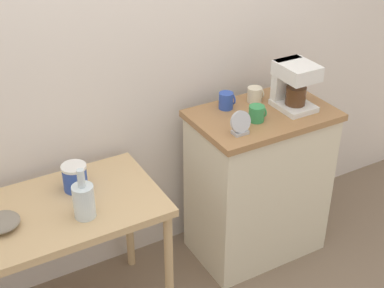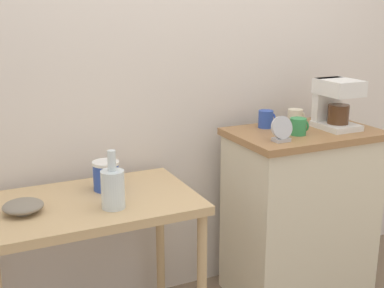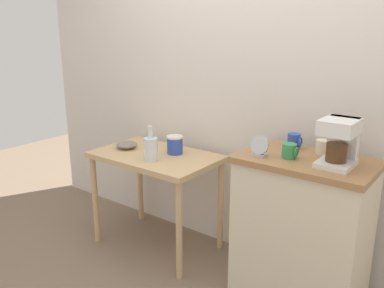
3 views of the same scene
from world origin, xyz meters
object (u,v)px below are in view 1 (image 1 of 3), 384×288
Objects in this scene: table_clock at (241,124)px; mug_blue at (226,101)px; coffee_maker at (293,83)px; bowl_stoneware at (1,222)px; mug_tall_green at (257,113)px; glass_carafe_vase at (84,200)px; mug_small_cream at (255,95)px; canister_enamel at (75,177)px.

mug_blue is at bearing 71.46° from table_clock.
coffee_maker is 2.82× the size of mug_blue.
bowl_stoneware is 1.31m from mug_blue.
coffee_maker reaches higher than mug_tall_green.
coffee_maker is at bearing -26.30° from mug_blue.
mug_small_cream is (1.12, 0.28, 0.14)m from glass_carafe_vase.
mug_tall_green is 0.21m from mug_blue.
bowl_stoneware is 1.32× the size of table_clock.
mug_small_cream is at bearing 131.97° from coffee_maker.
table_clock is (-0.15, -0.07, 0.01)m from mug_tall_green.
coffee_maker is at bearing 6.05° from glass_carafe_vase.
coffee_maker reaches higher than glass_carafe_vase.
coffee_maker is (1.22, -0.09, 0.26)m from canister_enamel.
mug_tall_green is at bearing -170.84° from coffee_maker.
bowl_stoneware is at bearing 179.58° from mug_tall_green.
glass_carafe_vase is at bearing -162.65° from mug_blue.
mug_tall_green is at bearing 25.99° from table_clock.
mug_tall_green is at bearing 5.23° from glass_carafe_vase.
table_clock is at bearing -164.24° from coffee_maker.
coffee_maker is 2.10× the size of table_clock.
canister_enamel is 1.52× the size of mug_small_cream.
table_clock reaches higher than mug_tall_green.
mug_tall_green and mug_small_cream have the same top height.
bowl_stoneware is 1.49m from mug_small_cream.
canister_enamel is 0.52× the size of coffee_maker.
glass_carafe_vase is 2.82× the size of mug_small_cream.
mug_tall_green reaches higher than canister_enamel.
coffee_maker is at bearing -48.03° from mug_small_cream.
mug_small_cream is 0.71× the size of table_clock.
table_clock reaches higher than canister_enamel.
table_clock is (1.19, -0.08, 0.21)m from bowl_stoneware.
bowl_stoneware is 1.85× the size of mug_small_cream.
mug_blue is (-0.32, 0.16, -0.10)m from coffee_maker.
mug_small_cream is (1.08, 0.06, 0.16)m from canister_enamel.
glass_carafe_vase is at bearing -165.72° from mug_small_cream.
mug_blue is 0.29m from table_clock.
canister_enamel is 0.98m from mug_tall_green.
mug_blue reaches higher than glass_carafe_vase.
table_clock is at bearing -154.01° from mug_tall_green.
glass_carafe_vase reaches higher than canister_enamel.
glass_carafe_vase is at bearing -178.89° from table_clock.
coffee_maker reaches higher than mug_small_cream.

